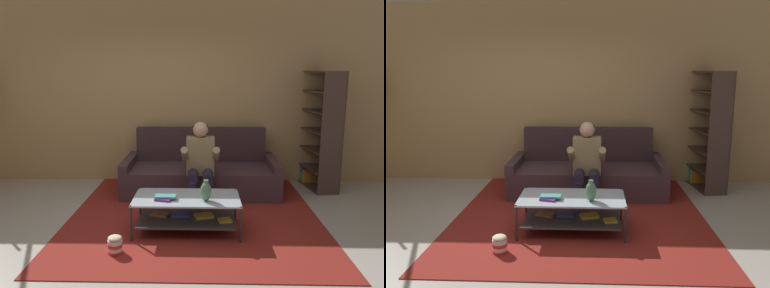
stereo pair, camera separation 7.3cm
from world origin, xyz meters
TOP-DOWN VIEW (x-y plane):
  - ground at (0.00, 0.00)m, footprint 16.80×16.80m
  - back_partition at (0.00, 2.46)m, footprint 8.40×0.12m
  - couch at (0.63, 1.82)m, footprint 2.28×1.00m
  - person_seated_center at (0.63, 1.23)m, footprint 0.50×0.58m
  - coffee_table at (0.49, 0.36)m, footprint 1.20×0.63m
  - area_rug at (0.56, 0.96)m, footprint 3.10×3.39m
  - vase at (0.70, 0.24)m, footprint 0.12×0.12m
  - book_stack at (0.24, 0.27)m, footprint 0.24×0.22m
  - bookshelf at (2.51, 2.15)m, footprint 0.46×0.95m
  - popcorn_tub at (-0.21, -0.22)m, footprint 0.15×0.15m

SIDE VIEW (x-z plane):
  - ground at x=0.00m, z-range 0.00..0.00m
  - area_rug at x=0.56m, z-range 0.00..0.01m
  - popcorn_tub at x=-0.21m, z-range 0.00..0.20m
  - coffee_table at x=0.49m, z-range 0.06..0.47m
  - couch at x=0.63m, z-range -0.18..0.75m
  - book_stack at x=0.24m, z-range 0.41..0.45m
  - vase at x=0.70m, z-range 0.40..0.64m
  - person_seated_center at x=0.63m, z-range 0.05..1.18m
  - bookshelf at x=2.51m, z-range -0.09..1.72m
  - back_partition at x=0.00m, z-range 0.00..2.90m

